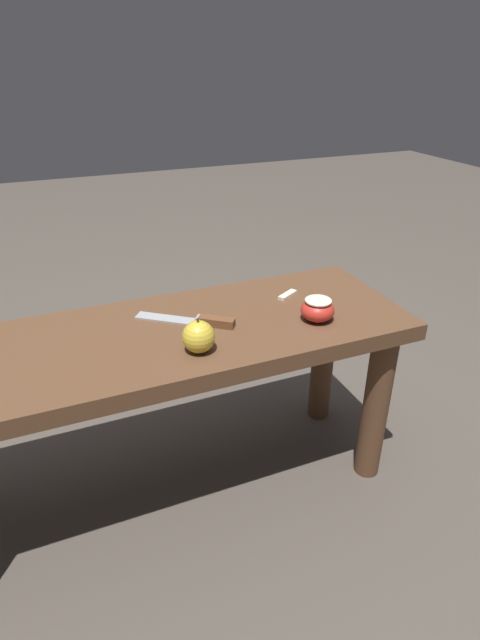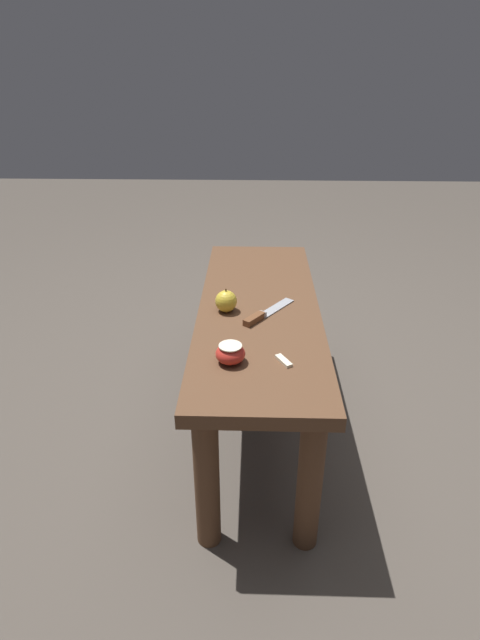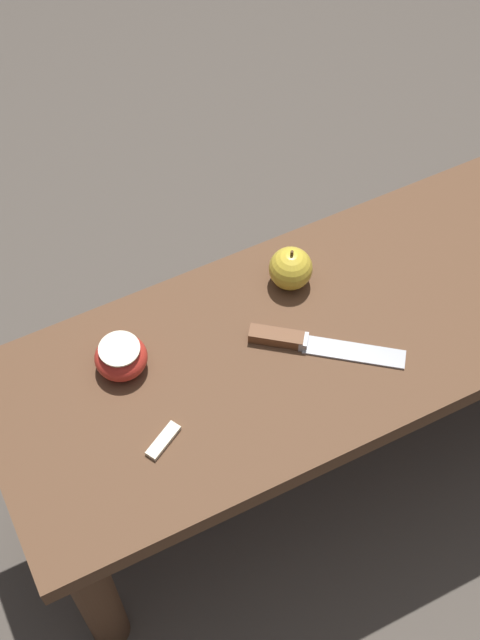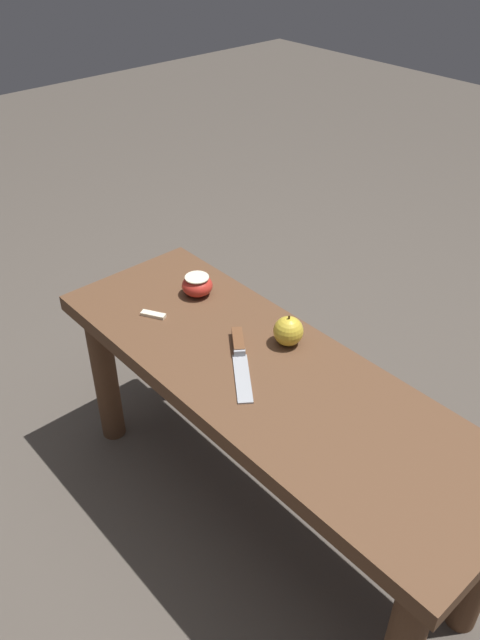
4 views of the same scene
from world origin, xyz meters
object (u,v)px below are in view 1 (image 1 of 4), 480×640
(knife, at_px, (200,321))
(apple_whole, at_px, (199,337))
(wooden_bench, at_px, (170,367))
(apple_cut, at_px, (318,310))

(knife, bearing_deg, apple_whole, 107.70)
(wooden_bench, bearing_deg, knife, 6.01)
(wooden_bench, bearing_deg, apple_whole, -68.95)
(apple_whole, relative_size, apple_cut, 0.99)
(knife, distance_m, apple_whole, 0.12)
(wooden_bench, relative_size, apple_cut, 14.33)
(apple_cut, bearing_deg, knife, 161.66)
(wooden_bench, xyz_separation_m, apple_whole, (0.04, -0.10, 0.13))
(apple_whole, height_order, apple_cut, apple_whole)
(knife, relative_size, apple_whole, 2.67)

